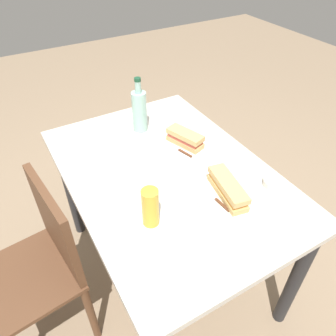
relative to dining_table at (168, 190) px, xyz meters
name	(u,v)px	position (x,y,z in m)	size (l,w,h in m)	color
ground_plane	(168,268)	(0.00, 0.00, -0.63)	(8.00, 8.00, 0.00)	#8C755B
dining_table	(168,190)	(0.00, 0.00, 0.00)	(1.19, 0.83, 0.75)	beige
chair_far	(41,263)	(0.01, 0.61, -0.14)	(0.45, 0.45, 0.86)	brown
plate_near	(185,145)	(0.12, -0.16, 0.12)	(0.25, 0.25, 0.01)	white
baguette_sandwich_near	(185,138)	(0.12, -0.16, 0.16)	(0.20, 0.12, 0.07)	tan
knife_near	(179,150)	(0.09, -0.11, 0.13)	(0.18, 0.06, 0.01)	silver
plate_far	(227,196)	(-0.25, -0.12, 0.12)	(0.25, 0.25, 0.01)	silver
baguette_sandwich_far	(228,188)	(-0.25, -0.12, 0.16)	(0.23, 0.11, 0.07)	tan
knife_far	(216,199)	(-0.26, -0.07, 0.13)	(0.18, 0.02, 0.01)	silver
water_bottle	(139,110)	(0.36, -0.05, 0.22)	(0.07, 0.07, 0.28)	#99C6B7
beer_glass	(150,207)	(-0.22, 0.20, 0.19)	(0.06, 0.06, 0.16)	gold
olive_bowl	(274,183)	(-0.30, -0.34, 0.13)	(0.09, 0.09, 0.03)	silver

